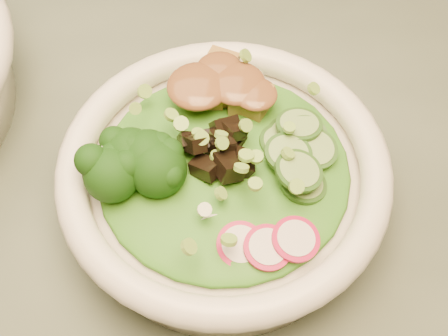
# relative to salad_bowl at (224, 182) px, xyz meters

# --- Properties ---
(salad_bowl) EXTENTS (0.24, 0.24, 0.06)m
(salad_bowl) POSITION_rel_salad_bowl_xyz_m (0.00, 0.00, 0.00)
(salad_bowl) COLOR white
(salad_bowl) RESTS_ON dining_table
(lettuce_bed) EXTENTS (0.18, 0.18, 0.02)m
(lettuce_bed) POSITION_rel_salad_bowl_xyz_m (0.00, 0.00, 0.02)
(lettuce_bed) COLOR #266816
(lettuce_bed) RESTS_ON salad_bowl
(broccoli_florets) EXTENTS (0.09, 0.08, 0.04)m
(broccoli_florets) POSITION_rel_salad_bowl_xyz_m (-0.05, -0.02, 0.03)
(broccoli_florets) COLOR black
(broccoli_florets) RESTS_ON salad_bowl
(radish_slices) EXTENTS (0.10, 0.06, 0.02)m
(radish_slices) POSITION_rel_salad_bowl_xyz_m (0.02, -0.06, 0.02)
(radish_slices) COLOR #A80C3A
(radish_slices) RESTS_ON salad_bowl
(cucumber_slices) EXTENTS (0.08, 0.08, 0.03)m
(cucumber_slices) POSITION_rel_salad_bowl_xyz_m (0.06, 0.01, 0.03)
(cucumber_slices) COLOR #75A55C
(cucumber_slices) RESTS_ON salad_bowl
(mushroom_heap) EXTENTS (0.08, 0.08, 0.04)m
(mushroom_heap) POSITION_rel_salad_bowl_xyz_m (-0.00, 0.01, 0.03)
(mushroom_heap) COLOR black
(mushroom_heap) RESTS_ON salad_bowl
(tofu_cubes) EXTENTS (0.09, 0.08, 0.03)m
(tofu_cubes) POSITION_rel_salad_bowl_xyz_m (-0.01, 0.05, 0.03)
(tofu_cubes) COLOR olive
(tofu_cubes) RESTS_ON salad_bowl
(peanut_sauce) EXTENTS (0.06, 0.05, 0.01)m
(peanut_sauce) POSITION_rel_salad_bowl_xyz_m (-0.01, 0.05, 0.04)
(peanut_sauce) COLOR brown
(peanut_sauce) RESTS_ON tofu_cubes
(scallion_garnish) EXTENTS (0.17, 0.17, 0.02)m
(scallion_garnish) POSITION_rel_salad_bowl_xyz_m (0.00, 0.00, 0.04)
(scallion_garnish) COLOR #78AB3C
(scallion_garnish) RESTS_ON salad_bowl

